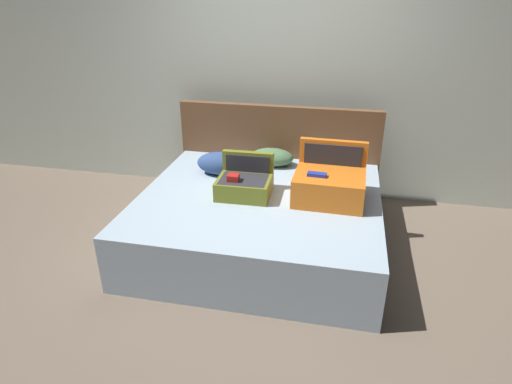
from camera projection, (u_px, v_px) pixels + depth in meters
The scene contains 8 objects.
ground_plane at pixel (249, 270), 3.53m from camera, with size 12.00×12.00×0.00m, color #6B5B4C.
back_wall at pixel (284, 72), 4.43m from camera, with size 8.00×0.10×2.60m, color #B7C1B2.
bed at pixel (259, 220), 3.78m from camera, with size 2.02×1.85×0.48m, color #99ADBC.
headboard at pixel (278, 154), 4.52m from camera, with size 2.06×0.08×1.02m, color brown.
hard_case_large at pixel (329, 183), 3.56m from camera, with size 0.58×0.51×0.45m.
hard_case_medium at pixel (245, 183), 3.66m from camera, with size 0.45×0.39×0.33m.
pillow_near_headboard at pixel (221, 164), 4.05m from camera, with size 0.46×0.25×0.22m, color navy.
pillow_center_head at pixel (272, 157), 4.27m from camera, with size 0.43×0.26×0.17m, color #4C724C.
Camera 1 is at (0.66, -2.84, 2.09)m, focal length 30.33 mm.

